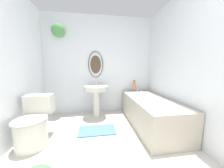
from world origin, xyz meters
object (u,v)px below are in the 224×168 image
(toilet, at_px, (34,125))
(shampoo_bottle, at_px, (134,85))
(pedestal_sink, at_px, (96,93))
(bathtub, at_px, (150,111))

(toilet, xyz_separation_m, shampoo_bottle, (1.90, 1.00, 0.42))
(toilet, distance_m, shampoo_bottle, 2.19)
(pedestal_sink, distance_m, shampoo_bottle, 0.99)
(toilet, relative_size, shampoo_bottle, 3.30)
(toilet, relative_size, pedestal_sink, 0.84)
(toilet, bearing_deg, pedestal_sink, 41.82)
(pedestal_sink, relative_size, shampoo_bottle, 3.92)
(toilet, relative_size, bathtub, 0.44)
(toilet, bearing_deg, shampoo_bottle, 27.62)
(toilet, xyz_separation_m, bathtub, (1.98, 0.29, -0.01))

